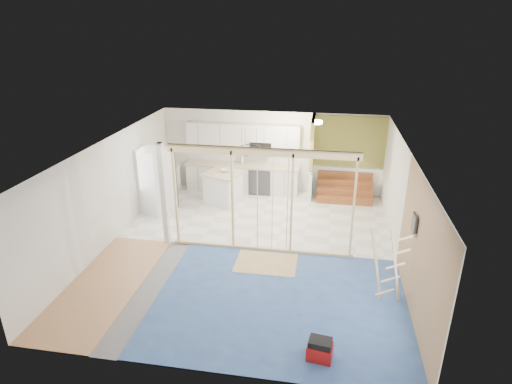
% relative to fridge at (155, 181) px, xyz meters
% --- Properties ---
extents(room, '(7.01, 8.01, 2.61)m').
position_rel_fridge_xyz_m(room, '(3.06, -1.74, 0.35)').
color(room, slate).
rests_on(room, ground).
extents(floor_overlays, '(7.00, 8.00, 0.03)m').
position_rel_fridge_xyz_m(floor_overlays, '(3.14, -1.68, -0.94)').
color(floor_overlays, white).
rests_on(floor_overlays, room).
extents(stud_frame, '(4.66, 0.14, 2.60)m').
position_rel_fridge_xyz_m(stud_frame, '(2.79, -1.74, 0.65)').
color(stud_frame, beige).
rests_on(stud_frame, room).
extents(base_cabinets, '(4.45, 2.24, 0.93)m').
position_rel_fridge_xyz_m(base_cabinets, '(1.46, 1.62, -0.49)').
color(base_cabinets, silver).
rests_on(base_cabinets, room).
extents(upper_cabinets, '(3.60, 0.41, 0.85)m').
position_rel_fridge_xyz_m(upper_cabinets, '(2.22, 2.07, 0.86)').
color(upper_cabinets, silver).
rests_on(upper_cabinets, room).
extents(green_partition, '(2.25, 1.51, 2.60)m').
position_rel_fridge_xyz_m(green_partition, '(5.11, 1.92, -0.01)').
color(green_partition, olive).
rests_on(green_partition, room).
extents(pot_rack, '(0.52, 0.52, 0.72)m').
position_rel_fridge_xyz_m(pot_rack, '(2.76, 0.15, 1.04)').
color(pot_rack, black).
rests_on(pot_rack, room).
extents(sheathing_panel, '(0.02, 4.00, 2.60)m').
position_rel_fridge_xyz_m(sheathing_panel, '(6.54, -3.74, 0.35)').
color(sheathing_panel, tan).
rests_on(sheathing_panel, room).
extents(electrical_panel, '(0.04, 0.30, 0.40)m').
position_rel_fridge_xyz_m(electrical_panel, '(6.49, -3.14, 0.70)').
color(electrical_panel, '#3C3C41').
rests_on(electrical_panel, room).
extents(ceiling_light, '(0.32, 0.32, 0.08)m').
position_rel_fridge_xyz_m(ceiling_light, '(4.46, 1.26, 1.59)').
color(ceiling_light, '#FFEABF').
rests_on(ceiling_light, room).
extents(fridge, '(1.08, 1.04, 1.91)m').
position_rel_fridge_xyz_m(fridge, '(0.00, 0.00, 0.00)').
color(fridge, silver).
rests_on(fridge, room).
extents(island, '(1.26, 1.26, 0.98)m').
position_rel_fridge_xyz_m(island, '(1.77, 0.96, -0.47)').
color(island, white).
rests_on(island, room).
extents(bowl, '(0.33, 0.33, 0.07)m').
position_rel_fridge_xyz_m(bowl, '(1.84, 1.03, 0.06)').
color(bowl, beige).
rests_on(bowl, island).
extents(soap_bottle_a, '(0.15, 0.15, 0.32)m').
position_rel_fridge_xyz_m(soap_bottle_a, '(2.14, 2.06, 0.14)').
color(soap_bottle_a, silver).
rests_on(soap_bottle_a, base_cabinets).
extents(soap_bottle_b, '(0.09, 0.09, 0.18)m').
position_rel_fridge_xyz_m(soap_bottle_b, '(3.76, 1.92, 0.06)').
color(soap_bottle_b, silver).
rests_on(soap_bottle_b, base_cabinets).
extents(toolbox, '(0.45, 0.36, 0.39)m').
position_rel_fridge_xyz_m(toolbox, '(4.87, -5.14, -0.77)').
color(toolbox, maroon).
rests_on(toolbox, room).
extents(ladder, '(0.86, 0.16, 1.62)m').
position_rel_fridge_xyz_m(ladder, '(6.09, -3.37, -0.13)').
color(ladder, '#DDBC87').
rests_on(ladder, room).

